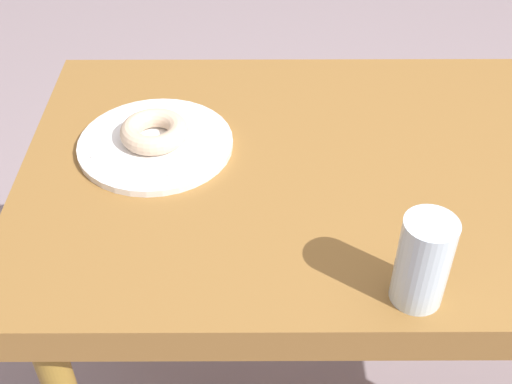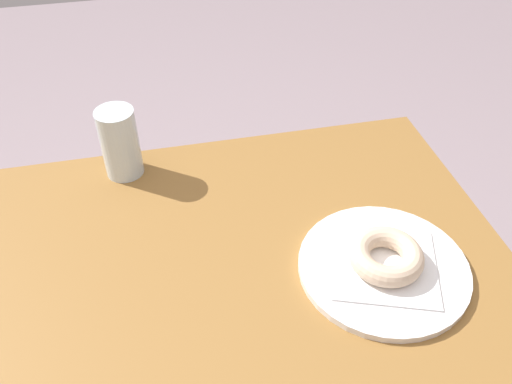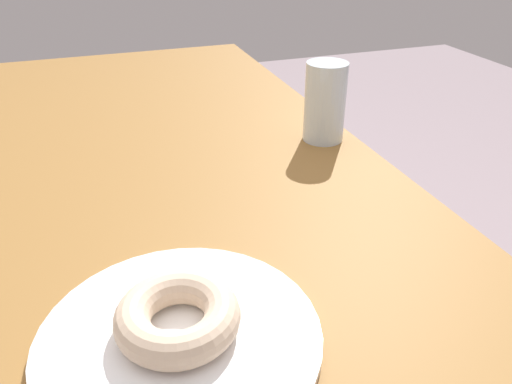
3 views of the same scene
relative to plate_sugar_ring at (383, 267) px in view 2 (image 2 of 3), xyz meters
name	(u,v)px [view 2 (image 2 of 3)]	position (x,y,z in m)	size (l,w,h in m)	color
table	(103,327)	(-0.40, 0.04, -0.08)	(1.19, 0.62, 0.75)	olive
plate_sugar_ring	(383,267)	(0.00, 0.00, 0.00)	(0.24, 0.24, 0.01)	white
napkin_sugar_ring	(384,264)	(0.00, 0.00, 0.01)	(0.14, 0.14, 0.00)	white
donut_sugar_ring	(386,256)	(0.00, 0.00, 0.02)	(0.10, 0.10, 0.03)	beige
water_glass	(120,143)	(-0.34, 0.30, 0.06)	(0.06, 0.06, 0.12)	silver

